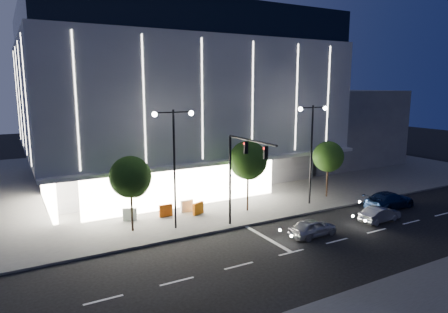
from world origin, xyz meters
name	(u,v)px	position (x,y,z in m)	size (l,w,h in m)	color
ground	(253,250)	(0.00, 0.00, 0.00)	(160.00, 160.00, 0.00)	black
sidewalk_museum	(181,173)	(5.00, 24.00, 0.07)	(70.00, 40.00, 0.15)	#474747
museum	(168,98)	(2.98, 22.31, 9.27)	(30.00, 25.80, 18.00)	#4C4C51
annex_building	(313,125)	(26.00, 24.00, 5.00)	(16.00, 20.00, 10.00)	#4C4C51
traffic_mast	(240,165)	(1.00, 3.34, 5.03)	(0.33, 5.89, 7.07)	black
street_lamp_west	(174,152)	(-3.00, 6.00, 5.96)	(3.16, 0.36, 9.00)	black
street_lamp_east	(312,140)	(10.00, 6.00, 5.96)	(3.16, 0.36, 9.00)	black
tree_left	(131,179)	(-5.97, 7.02, 4.03)	(3.02, 3.02, 5.72)	black
tree_mid	(248,162)	(4.03, 7.02, 4.33)	(3.25, 3.25, 6.15)	black
tree_right	(328,158)	(13.03, 7.02, 3.88)	(2.91, 2.91, 5.51)	black
car_lead	(313,228)	(5.12, 0.03, 0.64)	(1.51, 3.74, 1.28)	#A5A6AC
car_second	(380,214)	(11.89, -0.17, 0.61)	(1.30, 3.72, 1.23)	#9B9CA2
car_third	(389,200)	(15.46, 1.83, 0.75)	(2.09, 5.14, 1.49)	#122245
barrier_a	(166,210)	(-2.69, 8.88, 0.65)	(1.10, 0.25, 1.00)	#C84C0B
barrier_b	(130,214)	(-5.53, 9.34, 0.65)	(1.10, 0.25, 1.00)	silver
barrier_c	(198,208)	(-0.12, 8.13, 0.65)	(1.10, 0.25, 1.00)	#D05F0B
barrier_d	(187,206)	(-0.67, 9.25, 0.65)	(1.10, 0.25, 1.00)	white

